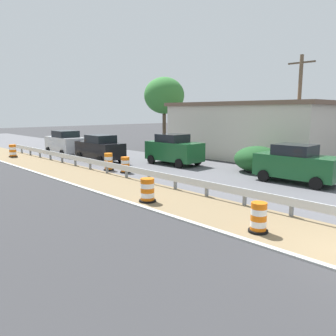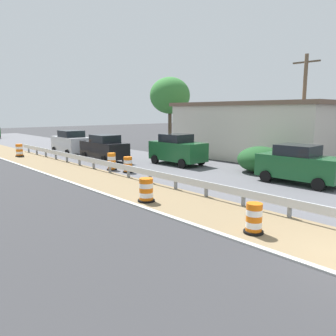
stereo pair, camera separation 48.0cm
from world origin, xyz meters
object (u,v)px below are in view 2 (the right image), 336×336
car_lead_near_lane (71,143)px  car_mid_far_lane (177,149)px  car_trailing_near_lane (299,164)px  car_trailing_far_lane (104,148)px  traffic_barrel_nearest (254,220)px  utility_pole_near (303,110)px  traffic_barrel_mid (128,165)px  traffic_barrel_farther (19,151)px  traffic_barrel_close (146,191)px  traffic_barrel_far (112,162)px

car_lead_near_lane → car_mid_far_lane: size_ratio=1.04×
car_trailing_near_lane → car_trailing_far_lane: bearing=-168.1°
traffic_barrel_nearest → utility_pole_near: 14.03m
car_trailing_near_lane → car_trailing_far_lane: car_trailing_near_lane is taller
car_trailing_far_lane → traffic_barrel_nearest: bearing=165.4°
car_lead_near_lane → car_mid_far_lane: (3.16, -10.38, 0.02)m
traffic_barrel_mid → utility_pole_near: utility_pole_near is taller
traffic_barrel_nearest → car_trailing_far_lane: car_trailing_far_lane is taller
traffic_barrel_mid → car_trailing_far_lane: bearing=74.5°
car_mid_far_lane → car_trailing_far_lane: (-3.10, 4.89, -0.07)m
utility_pole_near → car_lead_near_lane: bearing=115.2°
traffic_barrel_nearest → traffic_barrel_farther: traffic_barrel_farther is taller
car_trailing_near_lane → car_mid_far_lane: (-0.32, 9.04, 0.06)m
traffic_barrel_nearest → utility_pole_near: bearing=21.6°
traffic_barrel_nearest → car_mid_far_lane: size_ratio=0.23×
traffic_barrel_close → utility_pole_near: utility_pole_near is taller
traffic_barrel_close → car_lead_near_lane: size_ratio=0.23×
utility_pole_near → car_trailing_far_lane: bearing=124.4°
car_trailing_near_lane → utility_pole_near: bearing=114.6°
traffic_barrel_mid → utility_pole_near: (9.43, -6.45, 3.40)m
traffic_barrel_farther → car_lead_near_lane: 4.28m
traffic_barrel_far → utility_pole_near: 12.95m
traffic_barrel_nearest → car_lead_near_lane: size_ratio=0.22×
car_mid_far_lane → car_trailing_far_lane: bearing=-149.7°
traffic_barrel_close → car_trailing_near_lane: 8.67m
car_lead_near_lane → car_trailing_near_lane: 19.73m
traffic_barrel_close → car_trailing_near_lane: size_ratio=0.23×
traffic_barrel_far → car_trailing_far_lane: 4.15m
traffic_barrel_far → traffic_barrel_farther: size_ratio=1.07×
car_lead_near_lane → utility_pole_near: (8.05, -17.14, 2.78)m
car_trailing_near_lane → car_lead_near_lane: bearing=-171.7°
traffic_barrel_nearest → traffic_barrel_close: 5.24m
traffic_barrel_far → utility_pole_near: (9.70, -7.90, 3.34)m
traffic_barrel_nearest → traffic_barrel_mid: 11.89m
traffic_barrel_close → traffic_barrel_nearest: bearing=-88.0°
traffic_barrel_farther → car_lead_near_lane: car_lead_near_lane is taller
traffic_barrel_far → car_trailing_near_lane: (5.14, -10.18, 0.52)m
car_lead_near_lane → car_mid_far_lane: car_mid_far_lane is taller
traffic_barrel_close → traffic_barrel_far: size_ratio=0.90×
traffic_barrel_mid → car_mid_far_lane: size_ratio=0.23×
car_lead_near_lane → traffic_barrel_close: bearing=166.0°
car_mid_far_lane → utility_pole_near: utility_pole_near is taller
traffic_barrel_nearest → car_trailing_near_lane: size_ratio=0.22×
traffic_barrel_farther → utility_pole_near: (11.91, -18.90, 3.38)m
traffic_barrel_far → traffic_barrel_nearest: bearing=-102.9°
car_trailing_near_lane → utility_pole_near: size_ratio=0.59×
traffic_barrel_far → car_mid_far_lane: bearing=-13.4°
traffic_barrel_nearest → traffic_barrel_mid: bearing=74.3°
traffic_barrel_nearest → car_trailing_near_lane: car_trailing_near_lane is taller
traffic_barrel_farther → traffic_barrel_far: bearing=-78.6°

